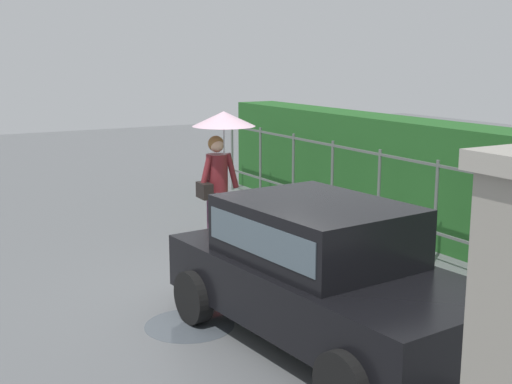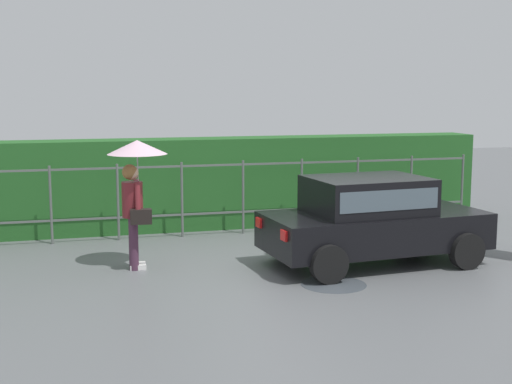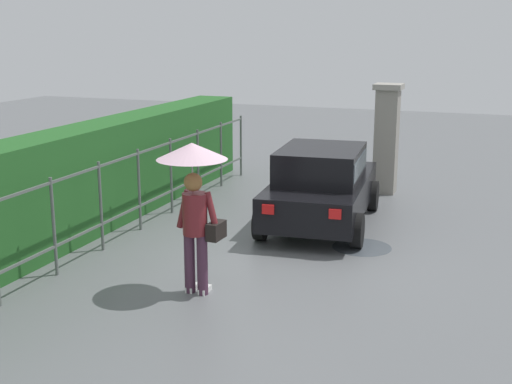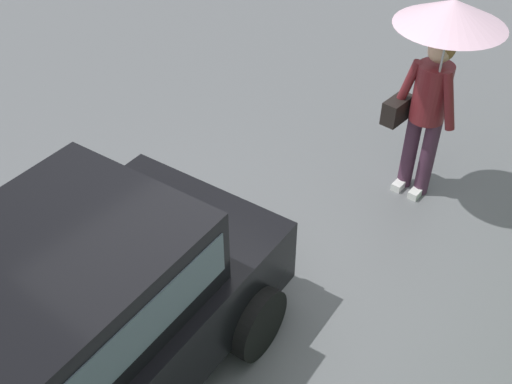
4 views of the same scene
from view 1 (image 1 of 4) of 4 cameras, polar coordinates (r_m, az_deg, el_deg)
ground_plane at (r=8.59m, az=0.83°, el=-8.59°), size 40.00×40.00×0.00m
car at (r=7.01m, az=5.51°, el=-6.37°), size 3.85×2.12×1.48m
pedestrian at (r=10.45m, az=-3.01°, el=3.89°), size 0.97×0.97×2.11m
fence_section at (r=10.41m, az=12.50°, el=-0.56°), size 11.31×0.05×1.50m
hedge_row at (r=10.98m, az=15.93°, el=0.54°), size 12.26×0.90×1.90m
puddle_near at (r=7.69m, az=-5.62°, el=-11.10°), size 1.00×1.00×0.00m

